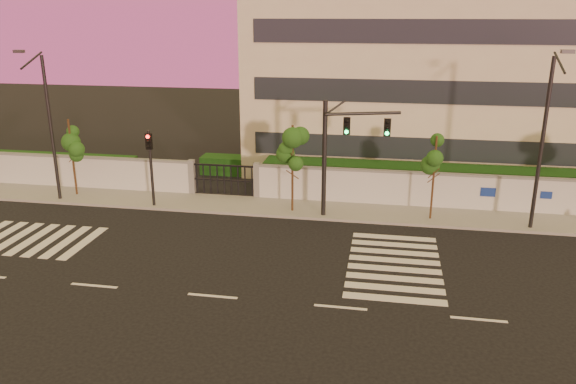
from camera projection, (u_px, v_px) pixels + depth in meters
name	position (u px, v px, depth m)	size (l,w,h in m)	color
ground	(213.00, 296.00, 21.91)	(120.00, 120.00, 0.00)	black
sidewalk	(268.00, 207.00, 31.73)	(60.00, 3.00, 0.15)	gray
perimeter_wall	(275.00, 182.00, 32.81)	(60.00, 0.36, 2.20)	silver
hedge_row	(300.00, 175.00, 35.28)	(41.00, 4.25, 1.80)	#173710
institutional_building	(428.00, 78.00, 39.13)	(24.40, 12.40, 12.25)	beige
road_markings	(204.00, 254.00, 25.70)	(57.00, 7.62, 0.02)	silver
street_tree_c	(71.00, 140.00, 32.71)	(1.48, 1.18, 4.69)	#382314
street_tree_d	(293.00, 149.00, 29.91)	(1.51, 1.20, 4.90)	#382314
street_tree_e	(435.00, 159.00, 28.79)	(1.36, 1.08, 4.59)	#382314
traffic_signal_main	(340.00, 146.00, 28.97)	(3.93, 1.30, 6.32)	black
traffic_signal_secondary	(150.00, 159.00, 30.96)	(0.35, 0.34, 4.44)	black
streetlight_west	(48.00, 122.00, 31.37)	(0.52, 2.10, 8.75)	black
streetlight_east	(544.00, 136.00, 26.90)	(0.54, 2.18, 9.05)	black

